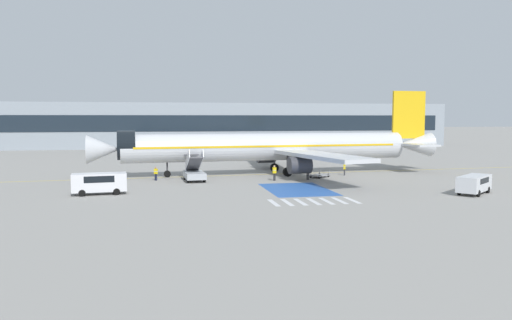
{
  "coord_description": "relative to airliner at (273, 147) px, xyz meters",
  "views": [
    {
      "loc": [
        -13.3,
        -63.63,
        7.34
      ],
      "look_at": [
        -1.75,
        -4.41,
        2.21
      ],
      "focal_mm": 35.0,
      "sensor_mm": 36.0,
      "label": 1
    }
  ],
  "objects": [
    {
      "name": "baggage_cart",
      "position": [
        4.79,
        -4.58,
        -3.3
      ],
      "size": [
        2.95,
        2.83,
        0.87
      ],
      "rotation": [
        0.0,
        0.0,
        2.28
      ],
      "color": "gray",
      "rests_on": "ground_plane"
    },
    {
      "name": "ground_crew_0",
      "position": [
        -15.01,
        -3.81,
        -2.65
      ],
      "size": [
        0.48,
        0.44,
        1.6
      ],
      "rotation": [
        0.0,
        0.0,
        2.51
      ],
      "color": "#191E38",
      "rests_on": "ground_plane"
    },
    {
      "name": "boarding_stairs_forward",
      "position": [
        -10.61,
        -4.96,
        -2.6
      ],
      "size": [
        2.49,
        5.34,
        3.79
      ],
      "rotation": [
        0.0,
        0.0,
        0.06
      ],
      "color": "#ADB2BA",
      "rests_on": "ground_plane"
    },
    {
      "name": "apron_walkway_bar_5",
      "position": [
        1.08,
        -21.45,
        -3.56
      ],
      "size": [
        0.44,
        3.6,
        0.01
      ],
      "primitive_type": "cube",
      "color": "silver",
      "rests_on": "ground_plane"
    },
    {
      "name": "ground_crew_3",
      "position": [
        -1.4,
        -6.63,
        -2.52
      ],
      "size": [
        0.47,
        0.33,
        1.8
      ],
      "rotation": [
        0.0,
        0.0,
        3.4
      ],
      "color": "#2D2D33",
      "rests_on": "ground_plane"
    },
    {
      "name": "apron_walkway_bar_6",
      "position": [
        2.28,
        -21.45,
        -3.56
      ],
      "size": [
        0.44,
        3.6,
        0.01
      ],
      "primitive_type": "cube",
      "color": "silver",
      "rests_on": "ground_plane"
    },
    {
      "name": "apron_walkway_bar_0",
      "position": [
        -4.92,
        -21.45,
        -3.56
      ],
      "size": [
        0.44,
        3.6,
        0.01
      ],
      "primitive_type": "cube",
      "color": "silver",
      "rests_on": "ground_plane"
    },
    {
      "name": "apron_stand_patch_blue",
      "position": [
        -0.72,
        -13.98,
        -3.56
      ],
      "size": [
        6.33,
        9.86,
        0.01
      ],
      "primitive_type": "cube",
      "color": "#2856A8",
      "rests_on": "ground_plane"
    },
    {
      "name": "terminal_building",
      "position": [
        -7.7,
        62.65,
        1.9
      ],
      "size": [
        134.07,
        12.1,
        10.93
      ],
      "color": "#89939E",
      "rests_on": "ground_plane"
    },
    {
      "name": "apron_walkway_bar_1",
      "position": [
        -3.72,
        -21.45,
        -3.56
      ],
      "size": [
        0.44,
        3.6,
        0.01
      ],
      "primitive_type": "cube",
      "color": "silver",
      "rests_on": "ground_plane"
    },
    {
      "name": "ground_crew_1",
      "position": [
        2.68,
        -6.56,
        -2.48
      ],
      "size": [
        0.48,
        0.45,
        1.85
      ],
      "rotation": [
        0.0,
        0.0,
        2.44
      ],
      "color": "#2D2D33",
      "rests_on": "ground_plane"
    },
    {
      "name": "apron_walkway_bar_2",
      "position": [
        -2.52,
        -21.45,
        -3.56
      ],
      "size": [
        0.44,
        3.6,
        0.01
      ],
      "primitive_type": "cube",
      "color": "silver",
      "rests_on": "ground_plane"
    },
    {
      "name": "service_van_0",
      "position": [
        15.16,
        -20.27,
        -2.47
      ],
      "size": [
        5.02,
        4.55,
        1.79
      ],
      "rotation": [
        0.0,
        0.0,
        2.25
      ],
      "color": "silver",
      "rests_on": "ground_plane"
    },
    {
      "name": "apron_walkway_bar_4",
      "position": [
        -0.12,
        -21.45,
        -3.56
      ],
      "size": [
        0.44,
        3.6,
        0.01
      ],
      "primitive_type": "cube",
      "color": "silver",
      "rests_on": "ground_plane"
    },
    {
      "name": "apron_leadline_yellow",
      "position": [
        -0.72,
        -0.04,
        -3.56
      ],
      "size": [
        80.84,
        5.12,
        0.01
      ],
      "primitive_type": "cube",
      "rotation": [
        0.0,
        0.0,
        1.63
      ],
      "color": "gold",
      "rests_on": "ground_plane"
    },
    {
      "name": "airliner",
      "position": [
        0.0,
        0.0,
        0.0
      ],
      "size": [
        46.22,
        35.51,
        11.02
      ],
      "rotation": [
        0.0,
        0.0,
        1.63
      ],
      "color": "silver",
      "rests_on": "ground_plane"
    },
    {
      "name": "ground_crew_2",
      "position": [
        8.6,
        -3.1,
        -2.64
      ],
      "size": [
        0.41,
        0.49,
        1.62
      ],
      "rotation": [
        0.0,
        0.0,
        1.05
      ],
      "color": "#2D2D33",
      "rests_on": "ground_plane"
    },
    {
      "name": "fuel_tanker",
      "position": [
        8.08,
        22.36,
        -1.94
      ],
      "size": [
        9.48,
        3.05,
        3.23
      ],
      "rotation": [
        0.0,
        0.0,
        1.52
      ],
      "color": "#38383D",
      "rests_on": "ground_plane"
    },
    {
      "name": "ground_plane",
      "position": [
        -1.29,
        0.65,
        -3.56
      ],
      "size": [
        600.0,
        600.0,
        0.0
      ],
      "primitive_type": "plane",
      "color": "gray"
    },
    {
      "name": "apron_walkway_bar_3",
      "position": [
        -1.32,
        -21.45,
        -3.56
      ],
      "size": [
        0.44,
        3.6,
        0.01
      ],
      "primitive_type": "cube",
      "color": "silver",
      "rests_on": "ground_plane"
    },
    {
      "name": "service_van_1",
      "position": [
        -20.25,
        -13.64,
        -2.33
      ],
      "size": [
        5.19,
        2.36,
        2.04
      ],
      "rotation": [
        0.0,
        0.0,
        1.67
      ],
      "color": "silver",
      "rests_on": "ground_plane"
    }
  ]
}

